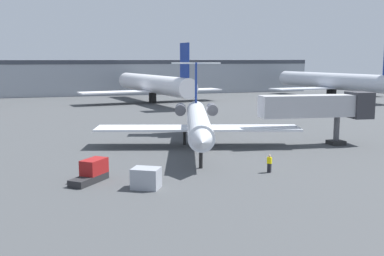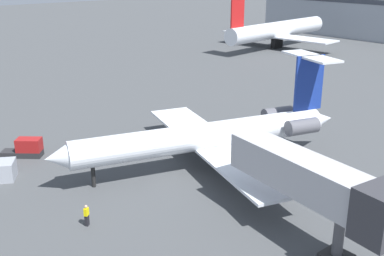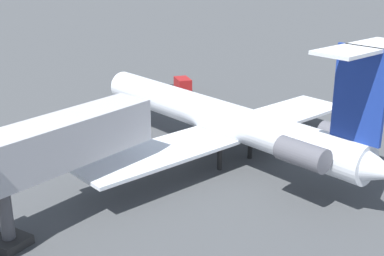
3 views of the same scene
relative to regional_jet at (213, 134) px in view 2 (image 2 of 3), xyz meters
name	(u,v)px [view 2 (image 2 of 3)]	position (x,y,z in m)	size (l,w,h in m)	color
ground_plane	(170,176)	(-0.94, -4.49, -3.32)	(400.00, 400.00, 0.10)	#424447
regional_jet	(213,134)	(0.00, 0.00, 0.00)	(24.57, 28.35, 9.96)	silver
jet_bridge	(320,185)	(14.70, -3.98, 1.47)	(14.10, 4.57, 6.44)	#ADADB2
ground_crew_marshaller	(87,215)	(2.09, -14.54, -2.41)	(0.44, 0.48, 1.69)	black
baggage_tug_lead	(26,149)	(-13.91, -12.74, -2.43)	(3.70, 3.92, 1.90)	#262628
cargo_container_uld	(5,170)	(-9.93, -16.26, -2.42)	(2.76, 2.59, 1.69)	#999EA8
parked_airliner_west_end	(277,30)	(-40.51, 56.60, 0.84)	(28.37, 33.43, 13.01)	silver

